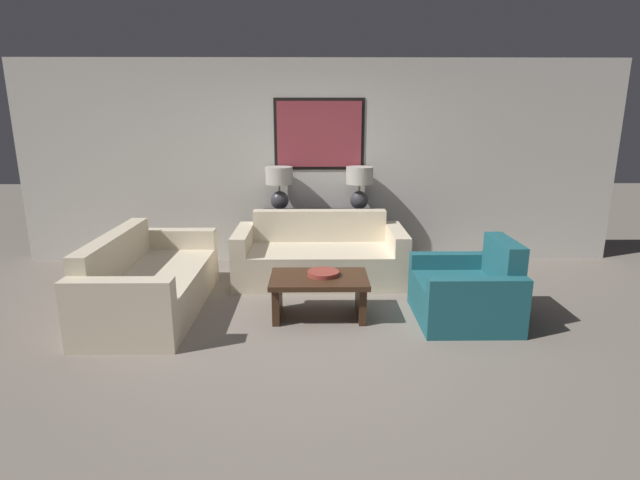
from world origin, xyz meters
The scene contains 10 objects.
ground_plane centered at (0.00, 0.00, 0.00)m, with size 20.00×20.00×0.00m, color slate.
back_wall centered at (0.00, 2.50, 1.33)m, with size 7.95×0.12×2.65m.
console_table centered at (0.00, 2.23, 0.36)m, with size 1.50×0.39×0.72m.
table_lamp_left centered at (-0.52, 2.23, 1.07)m, with size 0.35×0.35×0.58m.
table_lamp_right centered at (0.52, 2.23, 1.07)m, with size 0.35×0.35×0.58m.
couch_by_back_wall centered at (0.00, 1.56, 0.28)m, with size 2.00×0.93×0.80m.
couch_by_side centered at (-1.75, 0.64, 0.28)m, with size 0.93×2.00×0.80m.
coffee_table centered at (-0.02, 0.44, 0.30)m, with size 0.96×0.61×0.42m.
decorative_bowl centered at (0.02, 0.48, 0.44)m, with size 0.31×0.31×0.04m.
armchair_near_back_wall centered at (1.43, 0.35, 0.27)m, with size 0.90×0.96×0.81m.
Camera 1 is at (-0.07, -4.20, 1.98)m, focal length 28.00 mm.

